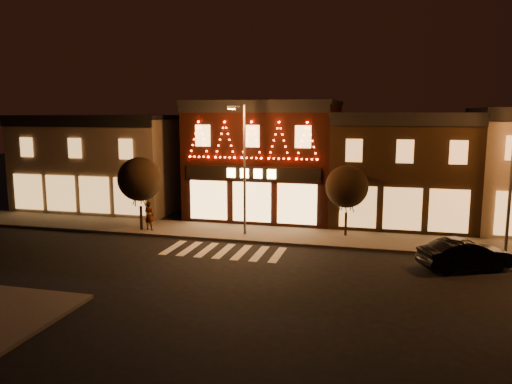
% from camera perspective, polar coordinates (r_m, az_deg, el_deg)
% --- Properties ---
extents(ground, '(120.00, 120.00, 0.00)m').
position_cam_1_polar(ground, '(23.98, -6.67, -9.24)').
color(ground, black).
rests_on(ground, ground).
extents(sidewalk_far, '(44.00, 4.00, 0.15)m').
position_cam_1_polar(sidewalk_far, '(30.80, 2.20, -4.90)').
color(sidewalk_far, '#47423D').
rests_on(sidewalk_far, ground).
extents(building_left, '(12.20, 8.28, 7.30)m').
position_cam_1_polar(building_left, '(41.32, -16.72, 3.35)').
color(building_left, '#7A6C56').
rests_on(building_left, ground).
extents(building_pulp, '(10.20, 8.34, 8.30)m').
position_cam_1_polar(building_pulp, '(36.31, 1.14, 3.78)').
color(building_pulp, black).
rests_on(building_pulp, ground).
extents(building_right_a, '(9.20, 8.28, 7.50)m').
position_cam_1_polar(building_right_a, '(35.43, 16.29, 2.64)').
color(building_right_a, '#332111').
rests_on(building_right_a, ground).
extents(streetlamp_mid, '(0.66, 1.79, 7.80)m').
position_cam_1_polar(streetlamp_mid, '(29.80, -1.52, 3.71)').
color(streetlamp_mid, '#59595E').
rests_on(streetlamp_mid, sidewalk_far).
extents(tree_left, '(2.75, 2.75, 4.61)m').
position_cam_1_polar(tree_left, '(32.09, -13.11, 1.43)').
color(tree_left, black).
rests_on(tree_left, sidewalk_far).
extents(tree_right, '(2.55, 2.55, 4.26)m').
position_cam_1_polar(tree_right, '(30.28, 10.32, 0.61)').
color(tree_right, black).
rests_on(tree_right, sidewalk_far).
extents(dark_sedan, '(4.67, 3.21, 1.46)m').
position_cam_1_polar(dark_sedan, '(26.30, 22.78, -6.59)').
color(dark_sedan, black).
rests_on(dark_sedan, ground).
extents(pedestrian, '(0.73, 0.54, 1.81)m').
position_cam_1_polar(pedestrian, '(32.29, -12.08, -2.66)').
color(pedestrian, gray).
rests_on(pedestrian, sidewalk_far).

